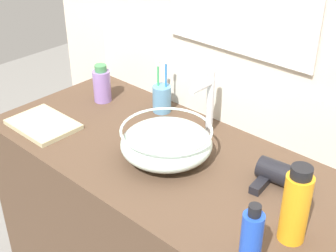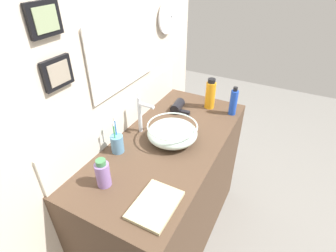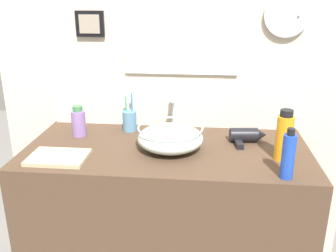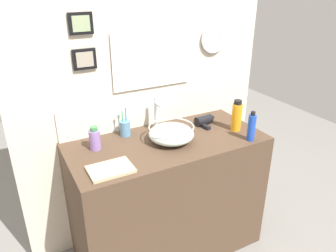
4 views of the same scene
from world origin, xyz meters
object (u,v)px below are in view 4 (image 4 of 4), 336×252
at_px(toothbrush_cup, 125,128).
at_px(shampoo_bottle, 251,127).
at_px(lotion_bottle, 237,116).
at_px(glass_bowl_sink, 171,133).
at_px(hair_drier, 205,120).
at_px(hand_towel, 111,169).
at_px(soap_dispenser, 95,139).
at_px(faucet, 157,112).

xyz_separation_m(toothbrush_cup, shampoo_bottle, (0.67, -0.43, 0.04)).
bearing_deg(lotion_bottle, glass_bowl_sink, 173.51).
distance_m(hair_drier, shampoo_bottle, 0.36).
height_order(hair_drier, hand_towel, hair_drier).
height_order(hair_drier, toothbrush_cup, toothbrush_cup).
relative_size(soap_dispenser, hand_towel, 0.62).
xyz_separation_m(toothbrush_cup, lotion_bottle, (0.68, -0.27, 0.05)).
relative_size(toothbrush_cup, soap_dispenser, 1.42).
relative_size(faucet, shampoo_bottle, 1.17).
height_order(toothbrush_cup, lotion_bottle, lotion_bottle).
height_order(faucet, toothbrush_cup, faucet).
height_order(hair_drier, soap_dispenser, soap_dispenser).
bearing_deg(faucet, lotion_bottle, -28.63).
relative_size(faucet, hand_towel, 0.96).
relative_size(hair_drier, toothbrush_cup, 0.83).
height_order(glass_bowl_sink, faucet, faucet).
xyz_separation_m(soap_dispenser, hand_towel, (-0.00, -0.27, -0.06)).
bearing_deg(faucet, hair_drier, -13.29).
distance_m(soap_dispenser, hand_towel, 0.28).
bearing_deg(lotion_bottle, soap_dispenser, 168.96).
xyz_separation_m(glass_bowl_sink, faucet, (-0.00, 0.20, 0.07)).
bearing_deg(faucet, shampoo_bottle, -42.92).
bearing_deg(lotion_bottle, toothbrush_cup, 158.59).
bearing_deg(soap_dispenser, glass_bowl_sink, -15.63).
xyz_separation_m(glass_bowl_sink, shampoo_bottle, (0.45, -0.22, 0.03)).
height_order(soap_dispenser, hand_towel, soap_dispenser).
bearing_deg(hair_drier, hand_towel, -161.19).
xyz_separation_m(toothbrush_cup, soap_dispenser, (-0.22, -0.09, 0.01)).
relative_size(glass_bowl_sink, hand_towel, 1.20).
relative_size(toothbrush_cup, hand_towel, 0.88).
relative_size(lotion_bottle, hand_towel, 0.90).
bearing_deg(toothbrush_cup, hair_drier, -9.65).
bearing_deg(shampoo_bottle, toothbrush_cup, 147.15).
xyz_separation_m(shampoo_bottle, hand_towel, (-0.89, 0.07, -0.08)).
bearing_deg(hair_drier, toothbrush_cup, 170.35).
relative_size(faucet, lotion_bottle, 1.07).
distance_m(glass_bowl_sink, lotion_bottle, 0.47).
relative_size(glass_bowl_sink, faucet, 1.25).
height_order(glass_bowl_sink, hair_drier, glass_bowl_sink).
distance_m(shampoo_bottle, hand_towel, 0.90).
distance_m(faucet, hand_towel, 0.58).
bearing_deg(soap_dispenser, shampoo_bottle, -20.89).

